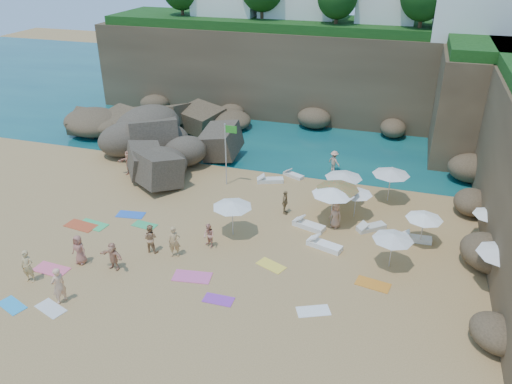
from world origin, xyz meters
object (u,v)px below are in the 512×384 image
(person_stand_4, at_px, (336,215))
(person_stand_6, at_px, (58,285))
(parasol_1, at_px, (391,172))
(rock_outcrop, at_px, (165,167))
(person_stand_1, at_px, (150,238))
(person_stand_0, at_px, (28,266))
(parasol_2, at_px, (356,192))
(lounger_0, at_px, (270,180))
(parasol_0, at_px, (344,175))
(person_stand_3, at_px, (285,202))
(person_stand_2, at_px, (334,161))
(flag_pole, at_px, (227,146))
(person_stand_5, at_px, (129,163))

(person_stand_4, distance_m, person_stand_6, 15.64)
(parasol_1, xyz_separation_m, person_stand_4, (-2.78, -4.37, -1.30))
(rock_outcrop, relative_size, person_stand_6, 4.71)
(parasol_1, relative_size, person_stand_1, 1.44)
(parasol_1, distance_m, person_stand_4, 5.34)
(person_stand_4, bearing_deg, person_stand_0, -122.08)
(parasol_2, distance_m, lounger_0, 7.24)
(parasol_0, bearing_deg, person_stand_3, -144.03)
(person_stand_1, relative_size, person_stand_6, 0.87)
(parasol_2, bearing_deg, person_stand_6, -134.75)
(rock_outcrop, relative_size, person_stand_2, 5.67)
(rock_outcrop, height_order, parasol_0, parasol_0)
(person_stand_0, xyz_separation_m, person_stand_1, (4.57, 4.24, -0.05))
(lounger_0, bearing_deg, parasol_1, -23.25)
(person_stand_1, bearing_deg, parasol_2, -144.58)
(rock_outcrop, bearing_deg, parasol_2, -12.31)
(rock_outcrop, xyz_separation_m, person_stand_2, (12.27, 3.18, 0.80))
(parasol_0, height_order, parasol_2, parasol_0)
(flag_pole, height_order, parasol_2, flag_pole)
(rock_outcrop, relative_size, parasol_1, 3.75)
(parasol_2, relative_size, lounger_0, 1.07)
(parasol_2, height_order, person_stand_2, parasol_2)
(rock_outcrop, height_order, person_stand_3, rock_outcrop)
(person_stand_0, relative_size, person_stand_2, 1.12)
(parasol_1, height_order, person_stand_4, parasol_1)
(rock_outcrop, distance_m, person_stand_5, 2.81)
(lounger_0, xyz_separation_m, person_stand_1, (-3.88, -10.37, 0.70))
(person_stand_1, relative_size, person_stand_3, 1.06)
(flag_pole, xyz_separation_m, parasol_1, (10.88, 0.84, -0.77))
(person_stand_4, bearing_deg, flag_pole, 178.92)
(person_stand_2, relative_size, person_stand_5, 0.85)
(parasol_2, distance_m, person_stand_4, 2.08)
(person_stand_3, bearing_deg, person_stand_2, -17.35)
(flag_pole, height_order, parasol_1, flag_pole)
(person_stand_0, bearing_deg, parasol_0, 34.63)
(lounger_0, bearing_deg, parasol_2, -47.01)
(person_stand_3, distance_m, person_stand_5, 12.45)
(parasol_0, xyz_separation_m, person_stand_3, (-3.21, -2.33, -1.28))
(parasol_1, height_order, person_stand_2, parasol_1)
(parasol_0, bearing_deg, person_stand_0, -136.90)
(rock_outcrop, xyz_separation_m, parasol_0, (13.62, -1.77, 2.07))
(parasol_1, height_order, parasol_2, parasol_1)
(person_stand_6, bearing_deg, person_stand_5, -143.90)
(parasol_1, relative_size, person_stand_2, 1.51)
(parasol_0, relative_size, person_stand_6, 1.24)
(parasol_1, xyz_separation_m, parasol_2, (-1.84, -2.77, -0.37))
(parasol_2, relative_size, person_stand_4, 1.25)
(person_stand_1, height_order, person_stand_4, person_stand_1)
(person_stand_4, xyz_separation_m, person_stand_6, (-11.33, -10.78, 0.16))
(lounger_0, bearing_deg, person_stand_0, -140.75)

